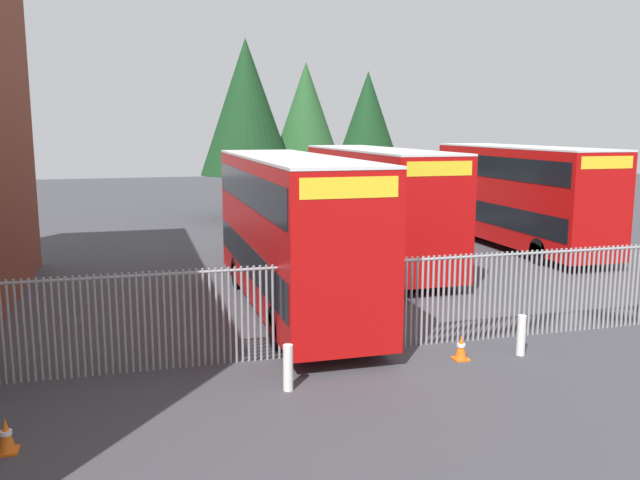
# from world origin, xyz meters

# --- Properties ---
(ground_plane) EXTENTS (100.00, 100.00, 0.00)m
(ground_plane) POSITION_xyz_m (0.00, 8.00, 0.00)
(ground_plane) COLOR #3D3D42
(palisade_fence) EXTENTS (16.12, 0.14, 2.35)m
(palisade_fence) POSITION_xyz_m (-0.11, 0.00, 1.18)
(palisade_fence) COLOR gray
(palisade_fence) RESTS_ON ground
(double_decker_bus_near_gate) EXTENTS (2.54, 10.81, 4.42)m
(double_decker_bus_near_gate) POSITION_xyz_m (-0.86, 4.05, 2.42)
(double_decker_bus_near_gate) COLOR #B70C0C
(double_decker_bus_near_gate) RESTS_ON ground
(double_decker_bus_behind_fence_left) EXTENTS (2.54, 10.81, 4.42)m
(double_decker_bus_behind_fence_left) POSITION_xyz_m (10.88, 10.97, 2.42)
(double_decker_bus_behind_fence_left) COLOR #B70C0C
(double_decker_bus_behind_fence_left) RESTS_ON ground
(double_decker_bus_behind_fence_right) EXTENTS (2.54, 10.81, 4.42)m
(double_decker_bus_behind_fence_right) POSITION_xyz_m (3.70, 9.35, 2.42)
(double_decker_bus_behind_fence_right) COLOR #B70C0C
(double_decker_bus_behind_fence_right) RESTS_ON ground
(bollard_near_left) EXTENTS (0.20, 0.20, 0.95)m
(bollard_near_left) POSITION_xyz_m (-2.30, -1.88, 0.47)
(bollard_near_left) COLOR silver
(bollard_near_left) RESTS_ON ground
(bollard_center_front) EXTENTS (0.20, 0.20, 0.95)m
(bollard_center_front) POSITION_xyz_m (3.36, -1.27, 0.47)
(bollard_center_front) COLOR silver
(bollard_center_front) RESTS_ON ground
(traffic_cone_by_gate) EXTENTS (0.34, 0.34, 0.59)m
(traffic_cone_by_gate) POSITION_xyz_m (1.88, -1.18, 0.29)
(traffic_cone_by_gate) COLOR orange
(traffic_cone_by_gate) RESTS_ON ground
(traffic_cone_mid_forecourt) EXTENTS (0.34, 0.34, 0.59)m
(traffic_cone_mid_forecourt) POSITION_xyz_m (-7.28, -3.19, 0.29)
(traffic_cone_mid_forecourt) COLOR orange
(traffic_cone_mid_forecourt) RESTS_ON ground
(tree_tall_back) EXTENTS (5.29, 5.29, 10.10)m
(tree_tall_back) POSITION_xyz_m (1.13, 23.51, 6.32)
(tree_tall_back) COLOR #4C3823
(tree_tall_back) RESTS_ON ground
(tree_short_side) EXTENTS (4.65, 4.65, 9.07)m
(tree_short_side) POSITION_xyz_m (5.07, 25.39, 5.74)
(tree_short_side) COLOR #4C3823
(tree_short_side) RESTS_ON ground
(tree_mid_row) EXTENTS (4.18, 4.18, 8.97)m
(tree_mid_row) POSITION_xyz_m (10.49, 29.51, 5.97)
(tree_mid_row) COLOR #4C3823
(tree_mid_row) RESTS_ON ground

